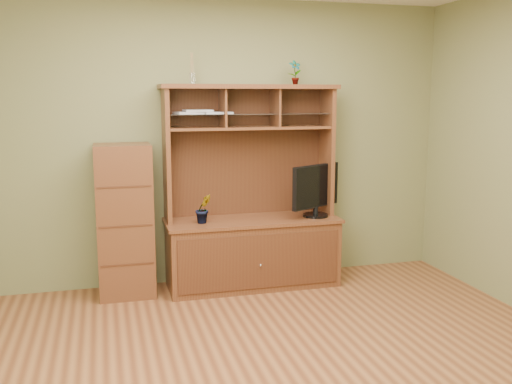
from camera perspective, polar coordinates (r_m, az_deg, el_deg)
name	(u,v)px	position (r m, az deg, el deg)	size (l,w,h in m)	color
room	(286,168)	(3.59, 2.98, 2.41)	(4.54, 4.04, 2.74)	brown
media_hutch	(252,231)	(5.44, -0.44, -3.95)	(1.66, 0.61, 1.90)	#482514
monitor	(316,189)	(5.47, 6.02, 0.27)	(0.57, 0.36, 0.50)	black
orchid_plant	(203,209)	(5.21, -5.28, -1.67)	(0.15, 0.12, 0.27)	#21521C
top_plant	(295,72)	(5.49, 3.92, 11.85)	(0.12, 0.08, 0.23)	#326222
reed_diffuser	(192,72)	(5.26, -6.41, 11.85)	(0.06, 0.06, 0.28)	silver
magazines	(201,112)	(5.27, -5.53, 7.95)	(0.54, 0.26, 0.04)	#B6B6BB
side_cabinet	(125,221)	(5.27, -12.99, -2.80)	(0.49, 0.45, 1.38)	#482514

